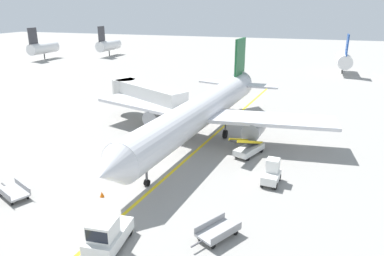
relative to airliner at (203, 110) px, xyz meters
The scene contains 16 objects.
ground_plane 12.91m from the airliner, 95.28° to the right, with size 300.00×300.00×0.00m, color gray.
taxi_line_yellow 8.15m from the airliner, 90.44° to the right, with size 0.30×80.00×0.01m, color yellow.
airliner is the anchor object (origin of this frame).
jet_bridge 10.47m from the airliner, 154.10° to the left, with size 12.49×8.35×4.85m.
pushback_tug 20.32m from the airliner, 90.27° to the right, with size 2.20×3.75×2.20m.
baggage_tug_near_wing 12.13m from the airliner, 43.82° to the right, with size 1.52×2.50×2.10m.
belt_loader_forward_hold 6.92m from the airliner, 26.77° to the right, with size 2.96×5.12×2.59m.
baggage_cart_loaded 20.15m from the airliner, 121.39° to the right, with size 3.75×2.57×0.94m.
baggage_cart_empty_trailing 18.32m from the airliner, 70.15° to the right, with size 2.75×3.65×0.94m.
ground_crew_marshaller 10.26m from the airliner, 123.07° to the right, with size 0.36×0.24×1.70m.
safety_cone_nose_left 15.59m from the airliner, 104.60° to the right, with size 0.36×0.36×0.44m, color orange.
safety_cone_nose_right 5.11m from the airliner, 167.15° to the right, with size 0.36×0.36×0.44m, color orange.
safety_cone_wingtip_left 11.08m from the airliner, 153.71° to the left, with size 0.36×0.36×0.44m, color orange.
distant_aircraft_far_left 76.78m from the airliner, 142.03° to the left, with size 3.00×10.10×8.80m.
distant_aircraft_mid_left 75.89m from the airliner, 128.34° to the left, with size 3.00×10.10×8.80m.
distant_aircraft_mid_right 52.15m from the airliner, 70.21° to the left, with size 3.00×10.10×8.80m.
Camera 1 is at (11.85, -23.87, 14.28)m, focal length 33.49 mm.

